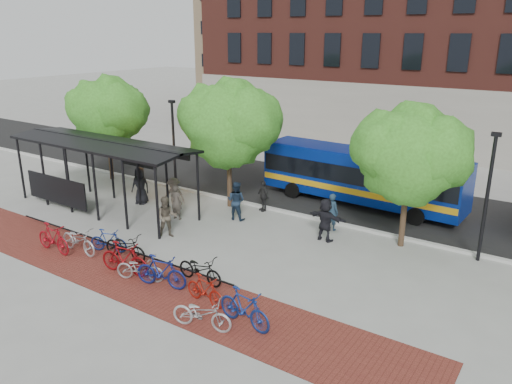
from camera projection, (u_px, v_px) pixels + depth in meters
The scene contains 31 objects.
ground at pixel (240, 240), 21.65m from camera, with size 160.00×160.00×0.00m, color #9E9E99.
asphalt_street at pixel (323, 193), 27.97m from camera, with size 160.00×8.00×0.01m, color black.
curb at pixel (287, 212), 24.79m from camera, with size 160.00×0.25×0.12m, color #B7B7B2.
brick_strip at pixel (119, 272), 18.75m from camera, with size 24.00×3.00×0.01m, color maroon.
bike_rack_rail at pixel (115, 255), 20.15m from camera, with size 12.00×0.05×0.95m, color black.
bus_shelter at pixel (100, 151), 24.65m from camera, with size 10.60×3.07×3.60m.
tree_a at pixel (108, 110), 29.29m from camera, with size 4.90×4.00×6.18m.
tree_b at pixel (231, 120), 24.46m from camera, with size 5.15×4.20×6.47m.
tree_c at pixel (412, 152), 19.83m from camera, with size 4.66×3.80×5.92m.
lamp_post_left at pixel (174, 144), 27.35m from camera, with size 0.35×0.20×5.12m.
lamp_post_right at pixel (487, 194), 18.88m from camera, with size 0.35×0.20×5.12m.
bus at pixel (361, 174), 25.59m from camera, with size 10.67×2.89×2.85m.
bike_1 at pixel (53, 238), 20.29m from camera, with size 0.57×2.02×1.22m, color maroon.
bike_2 at pixel (79, 240), 20.25m from camera, with size 0.73×2.11×1.11m, color #AEAEB0.
bike_3 at pixel (108, 241), 20.34m from camera, with size 0.46×1.63×0.98m, color navy.
bike_4 at pixel (125, 247), 19.66m from camera, with size 0.72×2.05×1.08m, color black.
bike_5 at pixel (124, 258), 18.45m from camera, with size 0.59×2.10×1.26m, color maroon.
bike_6 at pixel (140, 268), 17.99m from camera, with size 0.65×1.86×0.98m, color gray.
bike_7 at pixel (161, 272), 17.49m from camera, with size 0.56×1.99×1.20m, color navy.
bike_8 at pixel (200, 269), 17.86m from camera, with size 0.68×1.96×1.03m, color black.
bike_9 at pixel (205, 290), 16.44m from camera, with size 0.48×1.69×1.02m, color #9E190E.
bike_10 at pixel (202, 313), 15.06m from camera, with size 0.68×1.96×1.03m, color #A5A5A7.
bike_11 at pixel (244, 308), 15.16m from camera, with size 0.58×2.04×1.23m, color navy.
pedestrian_0 at pixel (140, 185), 25.97m from camera, with size 0.95×0.62×1.95m, color black.
pedestrian_1 at pixel (176, 202), 23.80m from camera, with size 0.63×0.41×1.73m, color #3F3A32.
pedestrian_2 at pixel (236, 201), 23.74m from camera, with size 0.92×0.71×1.88m, color #1A2A3D.
pedestrian_3 at pixel (174, 196), 24.57m from camera, with size 1.18×0.68×1.82m, color brown.
pedestrian_4 at pixel (263, 196), 24.94m from camera, with size 0.92×0.38×1.57m, color #262626.
pedestrian_5 at pixel (325, 220), 21.32m from camera, with size 1.77×0.56×1.90m, color black.
pedestrian_7 at pixel (332, 212), 22.53m from camera, with size 0.63×0.41×1.72m, color #1E3346.
pedestrian_8 at pixel (167, 217), 21.67m from camera, with size 0.90×0.70×1.85m, color brown.
Camera 1 is at (11.68, -16.19, 8.64)m, focal length 35.00 mm.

